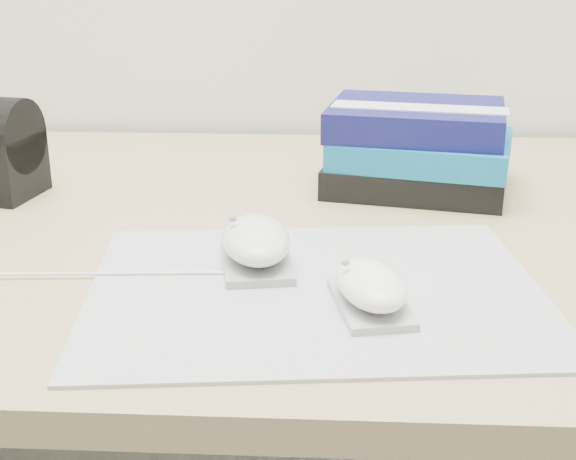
# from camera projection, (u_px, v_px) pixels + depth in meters

# --- Properties ---
(desk) EXTENTS (1.60, 0.80, 0.73)m
(desk) POSITION_uv_depth(u_px,v_px,m) (340.00, 373.00, 1.04)
(desk) COLOR #A18B59
(desk) RESTS_ON ground
(mousepad) EXTENTS (0.43, 0.35, 0.00)m
(mousepad) POSITION_uv_depth(u_px,v_px,m) (315.00, 290.00, 0.71)
(mousepad) COLOR gray
(mousepad) RESTS_ON desk
(mouse_rear) EXTENTS (0.08, 0.12, 0.05)m
(mouse_rear) POSITION_uv_depth(u_px,v_px,m) (256.00, 243.00, 0.76)
(mouse_rear) COLOR #949496
(mouse_rear) RESTS_ON mousepad
(mouse_front) EXTENTS (0.08, 0.11, 0.04)m
(mouse_front) POSITION_uv_depth(u_px,v_px,m) (371.00, 287.00, 0.67)
(mouse_front) COLOR #A4A4A6
(mouse_front) RESTS_ON mousepad
(usb_cable) EXTENTS (0.22, 0.02, 0.00)m
(usb_cable) POSITION_uv_depth(u_px,v_px,m) (102.00, 274.00, 0.74)
(usb_cable) COLOR white
(usb_cable) RESTS_ON mousepad
(book_stack) EXTENTS (0.25, 0.21, 0.11)m
(book_stack) POSITION_uv_depth(u_px,v_px,m) (418.00, 148.00, 0.99)
(book_stack) COLOR black
(book_stack) RESTS_ON desk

